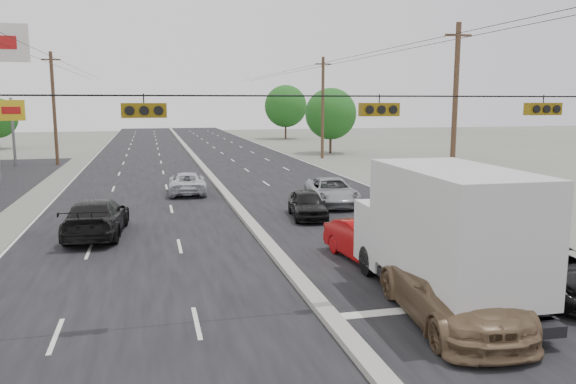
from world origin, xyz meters
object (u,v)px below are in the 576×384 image
(tree_right_far, at_px, (286,106))
(utility_pole_left_c, at_px, (54,108))
(tree_right_mid, at_px, (331,114))
(box_truck, at_px, (442,233))
(utility_pole_right_b, at_px, (455,111))
(oncoming_near, at_px, (96,218))
(utility_pole_right_c, at_px, (323,107))
(red_sedan, at_px, (367,242))
(queue_car_a, at_px, (307,204))
(queue_car_b, at_px, (421,222))
(tan_sedan, at_px, (449,289))
(queue_car_e, at_px, (398,197))
(black_suv, at_px, (551,271))
(pole_sign_far, at_px, (12,116))
(queue_car_c, at_px, (332,192))
(oncoming_far, at_px, (187,183))

(tree_right_far, bearing_deg, utility_pole_left_c, -133.53)
(tree_right_mid, height_order, box_truck, tree_right_mid)
(utility_pole_right_b, distance_m, oncoming_near, 20.16)
(utility_pole_right_c, xyz_separation_m, red_sedan, (-9.50, -35.72, -4.39))
(utility_pole_left_c, relative_size, queue_car_a, 2.49)
(tree_right_mid, bearing_deg, queue_car_a, -110.03)
(queue_car_a, bearing_deg, tree_right_far, 84.29)
(utility_pole_right_b, height_order, tree_right_mid, utility_pole_right_b)
(tree_right_far, xyz_separation_m, queue_car_b, (-9.40, -62.80, -4.34))
(utility_pole_right_c, xyz_separation_m, tan_sedan, (-9.50, -41.36, -4.25))
(tan_sedan, relative_size, queue_car_e, 1.34)
(tree_right_far, bearing_deg, black_suv, -97.30)
(queue_car_e, bearing_deg, red_sedan, -114.15)
(tree_right_far, bearing_deg, oncoming_near, -110.92)
(red_sedan, height_order, black_suv, red_sedan)
(utility_pole_right_b, xyz_separation_m, tan_sedan, (-9.50, -16.36, -4.25))
(tree_right_mid, xyz_separation_m, queue_car_e, (-7.02, -32.52, -3.58))
(utility_pole_right_c, height_order, tree_right_mid, utility_pole_right_c)
(red_sedan, bearing_deg, utility_pole_left_c, 106.87)
(black_suv, xyz_separation_m, queue_car_b, (-0.40, 7.42, -0.09))
(utility_pole_right_b, bearing_deg, oncoming_near, -167.13)
(tree_right_mid, bearing_deg, utility_pole_left_c, -169.70)
(queue_car_a, distance_m, queue_car_e, 4.99)
(utility_pole_left_c, relative_size, box_truck, 1.28)
(tree_right_mid, height_order, black_suv, tree_right_mid)
(utility_pole_left_c, height_order, queue_car_a, utility_pole_left_c)
(pole_sign_far, distance_m, queue_car_b, 40.01)
(red_sedan, height_order, queue_car_e, queue_car_e)
(utility_pole_right_b, height_order, queue_car_e, utility_pole_right_b)
(queue_car_e, bearing_deg, box_truck, -102.66)
(utility_pole_right_b, xyz_separation_m, pole_sign_far, (-28.50, 25.00, -0.70))
(box_truck, bearing_deg, queue_car_c, 85.18)
(utility_pole_right_b, bearing_deg, utility_pole_right_c, 90.00)
(pole_sign_far, xyz_separation_m, queue_car_c, (21.30, -24.77, -3.68))
(black_suv, distance_m, oncoming_near, 17.46)
(red_sedan, bearing_deg, oncoming_near, 140.26)
(tree_right_mid, distance_m, oncoming_near, 40.81)
(queue_car_b, bearing_deg, queue_car_a, 130.15)
(red_sedan, distance_m, oncoming_far, 17.47)
(box_truck, height_order, oncoming_far, box_truck)
(queue_car_b, height_order, oncoming_near, oncoming_near)
(tan_sedan, distance_m, queue_car_c, 16.75)
(oncoming_far, bearing_deg, queue_car_a, 123.36)
(utility_pole_right_b, bearing_deg, queue_car_a, -162.94)
(black_suv, relative_size, oncoming_far, 1.07)
(pole_sign_far, distance_m, tree_right_mid, 31.40)
(queue_car_c, xyz_separation_m, oncoming_near, (-12.00, -4.61, 0.08))
(red_sedan, bearing_deg, utility_pole_right_c, 68.52)
(utility_pole_right_b, relative_size, tan_sedan, 1.69)
(oncoming_near, xyz_separation_m, oncoming_far, (4.48, 10.34, -0.14))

